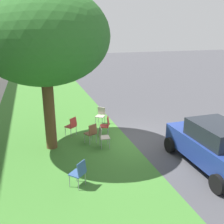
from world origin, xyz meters
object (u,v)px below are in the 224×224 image
at_px(chair_0, 101,114).
at_px(parked_car, 214,145).
at_px(street_tree, 43,37).
at_px(chair_4, 106,124).
at_px(chair_5, 91,132).
at_px(chair_1, 72,125).
at_px(chair_2, 79,172).
at_px(chair_3, 103,136).

distance_m(chair_0, parked_car, 5.93).
bearing_deg(street_tree, chair_4, -77.26).
height_order(chair_4, chair_5, same).
height_order(chair_1, parked_car, parked_car).
relative_size(chair_2, parked_car, 0.24).
bearing_deg(parked_car, chair_2, 87.63).
bearing_deg(chair_0, chair_1, 122.70).
bearing_deg(street_tree, parked_car, -121.74).
relative_size(chair_2, chair_5, 1.00).
height_order(chair_3, parked_car, parked_car).
relative_size(street_tree, chair_4, 7.07).
relative_size(chair_0, chair_5, 1.00).
height_order(chair_3, chair_4, same).
height_order(chair_0, chair_2, same).
bearing_deg(chair_2, parked_car, -92.37).
bearing_deg(chair_4, chair_2, 152.25).
height_order(chair_2, chair_3, same).
distance_m(chair_5, parked_car, 4.83).
distance_m(street_tree, parked_car, 7.17).
relative_size(chair_3, chair_4, 1.00).
height_order(chair_0, chair_3, same).
xyz_separation_m(chair_2, parked_car, (-0.20, -4.72, 0.32)).
bearing_deg(chair_5, chair_4, -50.83).
bearing_deg(chair_5, chair_3, -145.42).
bearing_deg(parked_car, chair_0, 26.64).
bearing_deg(chair_5, street_tree, 85.83).
distance_m(chair_2, parked_car, 4.73).
xyz_separation_m(chair_0, chair_4, (-1.46, 0.15, 0.00)).
bearing_deg(chair_3, chair_1, 32.49).
bearing_deg(chair_2, chair_0, -22.05).
height_order(chair_2, parked_car, parked_car).
bearing_deg(chair_1, chair_0, -57.30).
relative_size(chair_4, chair_5, 1.00).
height_order(chair_2, chair_5, same).
bearing_deg(street_tree, chair_1, -45.85).
height_order(street_tree, chair_5, street_tree).
distance_m(chair_2, chair_4, 4.11).
bearing_deg(street_tree, chair_2, -169.45).
bearing_deg(chair_2, chair_4, -27.75).
xyz_separation_m(street_tree, chair_5, (-0.12, -1.65, -3.89)).
bearing_deg(chair_4, chair_3, 158.26).
relative_size(chair_0, chair_3, 1.00).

